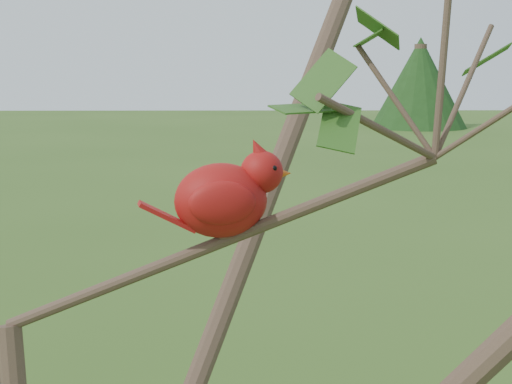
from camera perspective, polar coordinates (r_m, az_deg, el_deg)
The scene contains 3 objects.
crabapple_tree at distance 1.03m, azimuth -15.91°, elevation -2.49°, with size 2.35×2.05×2.95m.
cardinal at distance 1.09m, azimuth -2.20°, elevation -0.31°, with size 0.22×0.12×0.15m.
distant_trees at distance 25.88m, azimuth -14.00°, elevation 7.19°, with size 39.63×12.82×3.37m.
Camera 1 is at (0.29, -1.00, 2.32)m, focal length 55.00 mm.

